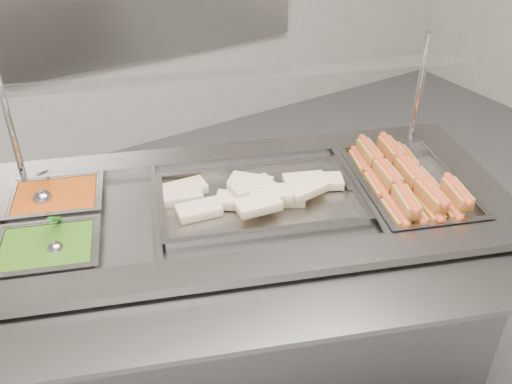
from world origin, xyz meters
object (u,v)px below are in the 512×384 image
pan_hotdogs (407,190)px  ladle (43,198)px  sneeze_guard (230,77)px  serving_spoon (56,244)px  steam_counter (244,293)px  pan_wraps (259,203)px

pan_hotdogs → ladle: size_ratio=3.33×
sneeze_guard → serving_spoon: 0.74m
pan_hotdogs → ladle: 1.21m
steam_counter → pan_hotdogs: size_ratio=3.24×
sneeze_guard → ladle: (-0.62, 0.14, -0.33)m
serving_spoon → ladle: bearing=83.6°
sneeze_guard → steam_counter: bearing=-110.4°
steam_counter → serving_spoon: size_ratio=11.97×
steam_counter → pan_hotdogs: (0.54, -0.20, 0.38)m
pan_hotdogs → serving_spoon: bearing=166.5°
pan_hotdogs → ladle: (-1.09, 0.53, 0.05)m
sneeze_guard → pan_wraps: bearing=-95.1°
pan_hotdogs → pan_wraps: bearing=159.6°
pan_hotdogs → serving_spoon: serving_spoon is taller
ladle → pan_wraps: bearing=-30.4°
ladle → serving_spoon: bearing=-96.4°
pan_hotdogs → serving_spoon: (-1.12, 0.27, 0.05)m
sneeze_guard → serving_spoon: sneeze_guard is taller
pan_wraps → steam_counter: bearing=159.6°
sneeze_guard → pan_hotdogs: bearing=-39.7°
sneeze_guard → ladle: size_ratio=8.67×
sneeze_guard → pan_wraps: sneeze_guard is taller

